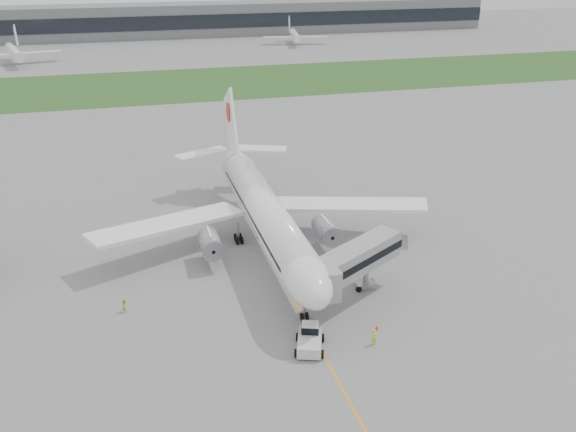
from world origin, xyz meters
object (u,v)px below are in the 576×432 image
object	(u,v)px
jet_bridge	(351,263)
ground_crew_near	(374,337)
pushback_tug	(310,339)
airliner	(263,209)

from	to	relation	value
jet_bridge	ground_crew_near	distance (m)	9.84
jet_bridge	ground_crew_near	size ratio (longest dim) A/B	7.43
pushback_tug	jet_bridge	size ratio (longest dim) A/B	0.36
pushback_tug	ground_crew_near	xyz separation A→B (m)	(6.66, -1.31, -0.10)
pushback_tug	ground_crew_near	bearing A→B (deg)	7.97
jet_bridge	ground_crew_near	world-z (taller)	jet_bridge
pushback_tug	ground_crew_near	size ratio (longest dim) A/B	2.64
jet_bridge	airliner	bearing A→B (deg)	77.69
airliner	ground_crew_near	bearing A→B (deg)	-77.84
ground_crew_near	pushback_tug	bearing A→B (deg)	-31.07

